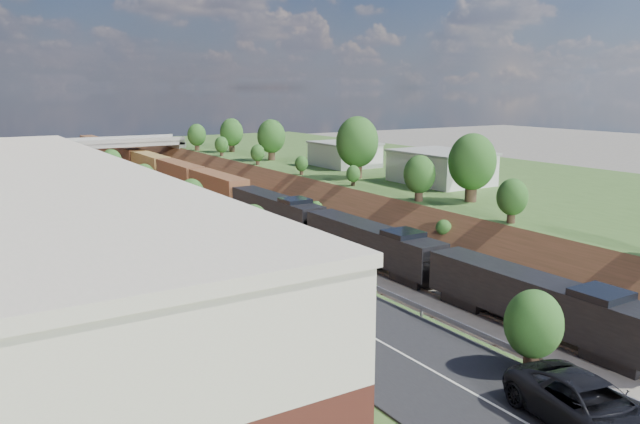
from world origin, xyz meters
TOP-DOWN VIEW (x-y plane):
  - platform_right at (33.00, 60.00)m, footprint 44.00×180.00m
  - embankment_left at (-11.00, 60.00)m, footprint 10.00×180.00m
  - embankment_right at (11.00, 60.00)m, footprint 10.00×180.00m
  - rail_left_track at (-2.60, 60.00)m, footprint 1.58×180.00m
  - rail_right_track at (2.60, 60.00)m, footprint 1.58×180.00m
  - road at (-15.50, 60.00)m, footprint 8.00×180.00m
  - guardrail at (-11.40, 59.80)m, footprint 0.10×171.00m
  - commercial_building at (-28.00, 38.00)m, footprint 14.30×62.30m
  - overpass at (0.00, 122.00)m, footprint 24.50×8.30m
  - white_building_near at (23.50, 52.00)m, footprint 9.00×12.00m
  - white_building_far at (23.00, 74.00)m, footprint 8.00×10.00m
  - tree_right_large at (17.00, 40.00)m, footprint 5.25×5.25m
  - tree_left_crest at (-11.80, 20.00)m, footprint 2.45×2.45m
  - freight_train at (2.60, 93.36)m, footprint 3.20×162.44m
  - suv at (-13.97, 3.29)m, footprint 4.26×7.16m

SIDE VIEW (x-z plane):
  - embankment_left at x=-11.00m, z-range -5.00..5.00m
  - embankment_right at x=11.00m, z-range -5.00..5.00m
  - rail_left_track at x=-2.60m, z-range 0.00..0.18m
  - rail_right_track at x=2.60m, z-range 0.00..0.18m
  - platform_right at x=33.00m, z-range 0.00..5.00m
  - freight_train at x=2.60m, z-range 0.33..5.07m
  - overpass at x=0.00m, z-range 1.22..8.62m
  - road at x=-15.50m, z-range 5.00..5.10m
  - guardrail at x=-11.40m, z-range 5.20..5.90m
  - suv at x=-13.97m, z-range 5.10..6.97m
  - white_building_far at x=23.00m, z-range 5.00..8.60m
  - white_building_near at x=23.50m, z-range 5.00..9.00m
  - tree_left_crest at x=-11.80m, z-range 5.26..8.82m
  - commercial_building at x=-28.00m, z-range 5.01..12.01m
  - tree_right_large at x=17.00m, z-range 5.58..13.19m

